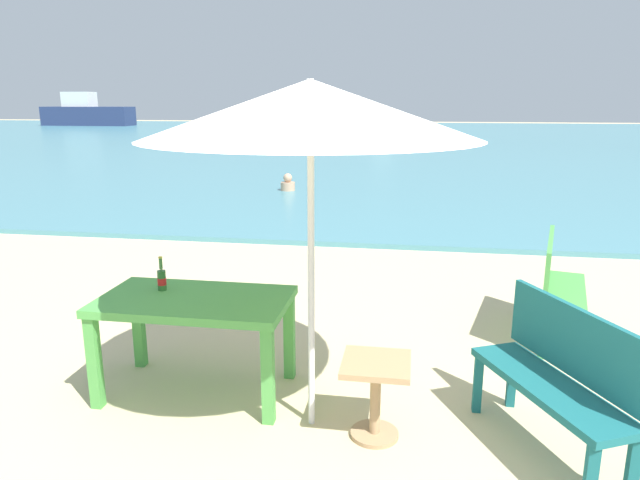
% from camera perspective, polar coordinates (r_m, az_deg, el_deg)
% --- Properties ---
extents(ground_plane, '(120.00, 120.00, 0.00)m').
position_cam_1_polar(ground_plane, '(4.02, 0.42, -18.96)').
color(ground_plane, beige).
extents(sea_water, '(120.00, 50.00, 0.08)m').
position_cam_1_polar(sea_water, '(33.41, 8.56, 9.93)').
color(sea_water, teal).
rests_on(sea_water, ground_plane).
extents(picnic_table_green, '(1.40, 0.80, 0.76)m').
position_cam_1_polar(picnic_table_green, '(4.37, -12.39, -6.98)').
color(picnic_table_green, '#4C9E47').
rests_on(picnic_table_green, ground_plane).
extents(beer_bottle_amber, '(0.07, 0.07, 0.26)m').
position_cam_1_polar(beer_bottle_amber, '(4.52, -15.54, -3.72)').
color(beer_bottle_amber, '#2D662D').
rests_on(beer_bottle_amber, picnic_table_green).
extents(patio_umbrella, '(2.10, 2.10, 2.30)m').
position_cam_1_polar(patio_umbrella, '(3.54, -0.95, 12.86)').
color(patio_umbrella, silver).
rests_on(patio_umbrella, ground_plane).
extents(side_table_wood, '(0.44, 0.44, 0.54)m').
position_cam_1_polar(side_table_wood, '(3.86, 5.57, -14.47)').
color(side_table_wood, tan).
rests_on(side_table_wood, ground_plane).
extents(bench_teal_center, '(0.85, 1.24, 0.95)m').
position_cam_1_polar(bench_teal_center, '(3.91, 22.81, -12.07)').
color(bench_teal_center, '#196066').
rests_on(bench_teal_center, ground_plane).
extents(bench_green_left, '(0.63, 1.25, 0.95)m').
position_cam_1_polar(bench_green_left, '(5.74, 22.64, -3.85)').
color(bench_green_left, '#4C9E47').
rests_on(bench_green_left, ground_plane).
extents(swimmer_person, '(0.34, 0.34, 0.41)m').
position_cam_1_polar(swimmer_person, '(13.73, -3.23, 5.62)').
color(swimmer_person, tan).
rests_on(swimmer_person, sea_water).
extents(boat_ferry, '(3.52, 0.96, 1.28)m').
position_cam_1_polar(boat_ferry, '(34.12, 6.74, 10.90)').
color(boat_ferry, gray).
rests_on(boat_ferry, sea_water).
extents(boat_barge, '(7.83, 2.14, 2.85)m').
position_cam_1_polar(boat_barge, '(54.70, -22.26, 11.62)').
color(boat_barge, navy).
rests_on(boat_barge, sea_water).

